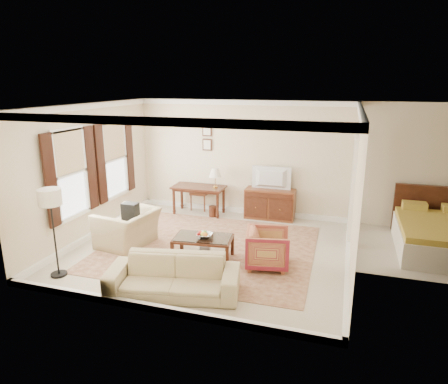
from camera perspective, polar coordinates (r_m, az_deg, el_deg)
The scene contains 21 objects.
room_shell at distance 7.67m, azimuth -2.12°, elevation 9.09°, with size 5.51×5.01×2.91m.
annex_bedroom at distance 9.07m, azimuth 28.79°, elevation -5.73°, with size 3.00×2.70×2.90m.
window_front at distance 8.53m, azimuth -21.09°, elevation 2.43°, with size 0.12×1.56×1.80m, color #CCB284, non-canonical shape.
window_rear at distance 9.80m, azimuth -15.36°, elevation 4.51°, with size 0.12×1.56×1.80m, color #CCB284, non-canonical shape.
doorway at distance 8.98m, azimuth 17.86°, elevation 0.22°, with size 0.10×1.12×2.25m, color white, non-canonical shape.
rug at distance 8.35m, azimuth -2.31°, elevation -7.94°, with size 4.28×3.67×0.01m, color brown.
writing_desk at distance 10.29m, azimuth -3.64°, elevation 0.23°, with size 1.34×0.67×0.73m.
desk_chair at distance 10.66m, azimuth -3.44°, elevation 0.25°, with size 0.45×0.45×1.05m, color brown, non-canonical shape.
desk_lamp at distance 10.05m, azimuth -1.26°, elevation 2.02°, with size 0.32×0.32×0.50m, color silver, non-canonical shape.
framed_prints at distance 10.36m, azimuth -2.43°, elevation 7.81°, with size 0.25×0.04×0.68m, color #492214, non-canonical shape.
sideboard at distance 10.03m, azimuth 6.58°, elevation -1.69°, with size 1.23×0.47×0.76m, color brown.
tv at distance 9.80m, azimuth 6.70°, elevation 2.96°, with size 0.92×0.53×0.12m, color black.
coffee_table at distance 7.71m, azimuth -3.01°, elevation -7.15°, with size 1.17×0.77×0.47m.
fruit_bowl at distance 7.63m, azimuth -2.81°, elevation -6.10°, with size 0.42×0.42×0.10m, color silver.
book_a at distance 7.92m, azimuth -3.54°, elevation -7.94°, with size 0.28×0.04×0.38m, color brown.
book_b at distance 7.66m, azimuth -2.14°, elevation -8.79°, with size 0.28×0.03×0.38m, color brown.
striped_armchair at distance 7.45m, azimuth 6.27°, elevation -7.75°, with size 0.77×0.72×0.79m, color maroon.
club_armchair at distance 8.56m, azimuth -13.66°, elevation -4.21°, with size 1.15×0.75×1.01m, color tan.
backpack at distance 8.43m, azimuth -13.22°, elevation -2.69°, with size 0.32×0.22×0.40m, color black.
sofa at distance 6.56m, azimuth -7.29°, elevation -11.05°, with size 2.11×0.62×0.82m, color tan.
floor_lamp at distance 7.36m, azimuth -23.55°, elevation -1.54°, with size 0.39×0.39×1.59m.
Camera 1 is at (2.54, -7.19, 3.34)m, focal length 32.00 mm.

